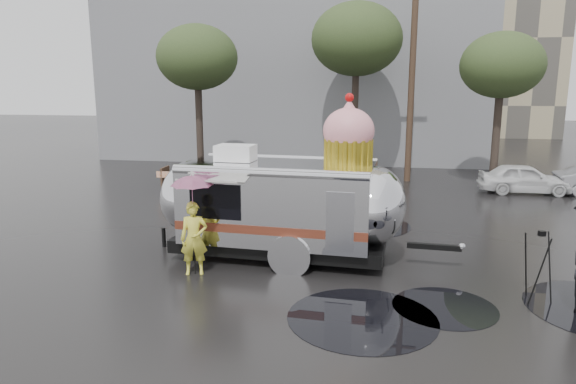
# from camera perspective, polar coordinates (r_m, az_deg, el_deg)

# --- Properties ---
(ground) EXTENTS (120.00, 120.00, 0.00)m
(ground) POSITION_cam_1_polar(r_m,az_deg,el_deg) (10.64, 3.47, -11.98)
(ground) COLOR black
(ground) RESTS_ON ground
(puddles) EXTENTS (11.29, 10.03, 0.01)m
(puddles) POSITION_cam_1_polar(r_m,az_deg,el_deg) (12.35, 14.35, -8.88)
(puddles) COLOR black
(puddles) RESTS_ON ground
(grey_building) EXTENTS (22.00, 12.00, 13.00)m
(grey_building) POSITION_cam_1_polar(r_m,az_deg,el_deg) (34.14, 1.28, 15.47)
(grey_building) COLOR slate
(grey_building) RESTS_ON ground
(utility_pole) EXTENTS (1.60, 0.28, 9.00)m
(utility_pole) POSITION_cam_1_polar(r_m,az_deg,el_deg) (23.74, 13.60, 12.25)
(utility_pole) COLOR #473323
(utility_pole) RESTS_ON ground
(tree_left) EXTENTS (3.64, 3.64, 6.95)m
(tree_left) POSITION_cam_1_polar(r_m,az_deg,el_deg) (24.10, -10.06, 14.43)
(tree_left) COLOR #382D26
(tree_left) RESTS_ON ground
(tree_mid) EXTENTS (4.20, 4.20, 8.03)m
(tree_mid) POSITION_cam_1_polar(r_m,az_deg,el_deg) (24.80, 7.63, 16.41)
(tree_mid) COLOR #382D26
(tree_mid) RESTS_ON ground
(tree_right) EXTENTS (3.36, 3.36, 6.42)m
(tree_right) POSITION_cam_1_polar(r_m,az_deg,el_deg) (23.25, 22.67, 12.78)
(tree_right) COLOR #382D26
(tree_right) RESTS_ON ground
(barricade_row) EXTENTS (4.30, 0.80, 1.00)m
(barricade_row) POSITION_cam_1_polar(r_m,az_deg,el_deg) (21.06, -8.63, 1.34)
(barricade_row) COLOR #473323
(barricade_row) RESTS_ON ground
(airstream_trailer) EXTENTS (7.78, 3.10, 4.19)m
(airstream_trailer) POSITION_cam_1_polar(r_m,az_deg,el_deg) (12.83, -0.46, -0.90)
(airstream_trailer) COLOR silver
(airstream_trailer) RESTS_ON ground
(person_left) EXTENTS (0.70, 0.56, 1.70)m
(person_left) POSITION_cam_1_polar(r_m,az_deg,el_deg) (11.97, -10.40, -5.10)
(person_left) COLOR yellow
(person_left) RESTS_ON ground
(umbrella_pink) EXTENTS (1.16, 1.16, 2.34)m
(umbrella_pink) POSITION_cam_1_polar(r_m,az_deg,el_deg) (11.70, -10.59, 0.05)
(umbrella_pink) COLOR pink
(umbrella_pink) RESTS_ON ground
(tripod) EXTENTS (0.61, 0.59, 1.49)m
(tripod) POSITION_cam_1_polar(r_m,az_deg,el_deg) (11.42, 26.13, -6.82)
(tripod) COLOR black
(tripod) RESTS_ON ground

